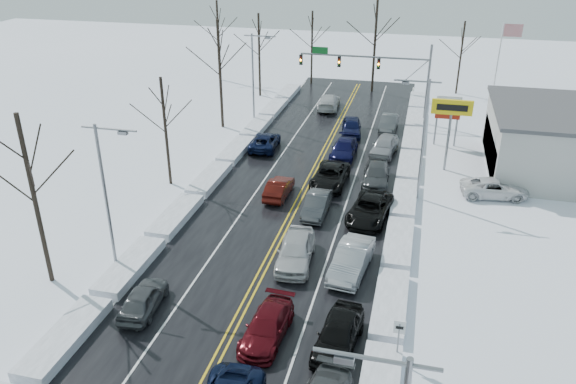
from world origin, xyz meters
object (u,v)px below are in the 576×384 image
(flagpole, at_px, (499,65))
(traffic_signal_mast, at_px, (378,68))
(tires_plus_sign, at_px, (452,112))
(oncoming_car_0, at_px, (279,196))

(flagpole, bearing_deg, traffic_signal_mast, -170.27)
(traffic_signal_mast, height_order, flagpole, flagpole)
(tires_plus_sign, bearing_deg, traffic_signal_mast, 120.46)
(traffic_signal_mast, bearing_deg, flagpole, 9.73)
(oncoming_car_0, bearing_deg, traffic_signal_mast, -103.23)
(traffic_signal_mast, distance_m, flagpole, 11.90)
(traffic_signal_mast, relative_size, flagpole, 1.33)
(traffic_signal_mast, height_order, oncoming_car_0, traffic_signal_mast)
(flagpole, xyz_separation_m, oncoming_car_0, (-16.78, -22.17, -5.93))
(flagpole, bearing_deg, oncoming_car_0, -127.12)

